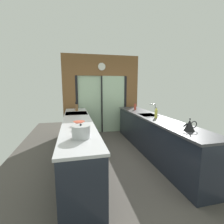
% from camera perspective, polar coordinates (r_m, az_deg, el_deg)
% --- Properties ---
extents(ground_plane, '(5.04, 7.60, 0.02)m').
position_cam_1_polar(ground_plane, '(4.34, 0.75, -13.54)').
color(ground_plane, '#4C4742').
extents(back_wall_unit, '(2.64, 0.12, 2.70)m').
position_cam_1_polar(back_wall_unit, '(5.76, -3.64, 7.78)').
color(back_wall_unit, brown).
rests_on(back_wall_unit, ground_plane).
extents(left_counter_run, '(0.62, 3.80, 0.92)m').
position_cam_1_polar(left_counter_run, '(3.62, -11.70, -10.42)').
color(left_counter_run, '#1E232D').
rests_on(left_counter_run, ground_plane).
extents(right_counter_run, '(0.62, 3.80, 0.92)m').
position_cam_1_polar(right_counter_run, '(4.22, 13.96, -7.63)').
color(right_counter_run, '#1E232D').
rests_on(right_counter_run, ground_plane).
extents(sink_faucet, '(0.19, 0.02, 0.28)m').
position_cam_1_polar(sink_faucet, '(4.37, 14.53, 1.56)').
color(sink_faucet, '#B7BABC').
rests_on(sink_faucet, right_counter_run).
extents(oven_range, '(0.60, 0.60, 0.92)m').
position_cam_1_polar(oven_range, '(4.69, -12.13, -5.97)').
color(oven_range, '#B7BABC').
rests_on(oven_range, ground_plane).
extents(mixing_bowl_near, '(0.17, 0.17, 0.08)m').
position_cam_1_polar(mixing_bowl_near, '(2.86, -11.22, -5.22)').
color(mixing_bowl_near, silver).
rests_on(mixing_bowl_near, left_counter_run).
extents(mixing_bowl_far, '(0.22, 0.22, 0.08)m').
position_cam_1_polar(mixing_bowl_far, '(3.15, -11.44, -3.90)').
color(mixing_bowl_far, '#BC4C38').
rests_on(mixing_bowl_far, left_counter_run).
extents(knife_block, '(0.08, 0.14, 0.27)m').
position_cam_1_polar(knife_block, '(5.00, -12.26, 1.60)').
color(knife_block, brown).
rests_on(knife_block, left_counter_run).
extents(stock_pot, '(0.27, 0.27, 0.21)m').
position_cam_1_polar(stock_pot, '(2.40, -10.80, -6.79)').
color(stock_pot, '#B7BABC').
rests_on(stock_pot, left_counter_run).
extents(kettle, '(0.26, 0.18, 0.22)m').
position_cam_1_polar(kettle, '(3.02, 25.49, -4.21)').
color(kettle, black).
rests_on(kettle, right_counter_run).
extents(soap_bottle_near, '(0.07, 0.07, 0.25)m').
position_cam_1_polar(soap_bottle_near, '(3.94, 15.14, -0.47)').
color(soap_bottle_near, '#D1CC4C').
rests_on(soap_bottle_near, right_counter_run).
extents(soap_bottle_far, '(0.07, 0.07, 0.22)m').
position_cam_1_polar(soap_bottle_far, '(5.13, 8.08, 1.78)').
color(soap_bottle_far, '#B23D2D').
rests_on(soap_bottle_far, right_counter_run).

